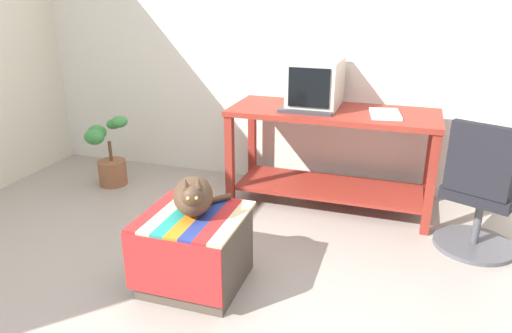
% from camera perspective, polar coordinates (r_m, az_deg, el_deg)
% --- Properties ---
extents(ground_plane, '(14.00, 14.00, 0.00)m').
position_cam_1_polar(ground_plane, '(2.65, -6.85, -17.45)').
color(ground_plane, '#9E9389').
extents(back_wall, '(8.00, 0.10, 2.60)m').
position_cam_1_polar(back_wall, '(4.05, 4.83, 15.89)').
color(back_wall, silver).
rests_on(back_wall, ground_plane).
extents(desk, '(1.56, 0.63, 0.78)m').
position_cam_1_polar(desk, '(3.68, 9.09, 3.03)').
color(desk, maroon).
rests_on(desk, ground_plane).
extents(tv_monitor, '(0.37, 0.53, 0.36)m').
position_cam_1_polar(tv_monitor, '(3.69, 7.26, 9.93)').
color(tv_monitor, '#BCB7A8').
rests_on(tv_monitor, desk).
extents(keyboard, '(0.40, 0.15, 0.02)m').
position_cam_1_polar(keyboard, '(3.51, 6.05, 6.69)').
color(keyboard, '#333338').
rests_on(keyboard, desk).
extents(book, '(0.25, 0.32, 0.02)m').
position_cam_1_polar(book, '(3.53, 15.31, 6.13)').
color(book, white).
rests_on(book, desk).
extents(ottoman_with_blanket, '(0.56, 0.57, 0.44)m').
position_cam_1_polar(ottoman_with_blanket, '(2.78, -7.43, -9.91)').
color(ottoman_with_blanket, '#4C4238').
rests_on(ottoman_with_blanket, ground_plane).
extents(cat, '(0.34, 0.44, 0.26)m').
position_cam_1_polar(cat, '(2.66, -7.55, -3.49)').
color(cat, '#473323').
rests_on(cat, ottoman_with_blanket).
extents(potted_plant, '(0.39, 0.42, 0.63)m').
position_cam_1_polar(potted_plant, '(4.31, -17.36, 1.35)').
color(potted_plant, brown).
rests_on(potted_plant, ground_plane).
extents(office_chair, '(0.55, 0.55, 0.89)m').
position_cam_1_polar(office_chair, '(3.34, 25.38, -3.32)').
color(office_chair, '#4C4C51').
rests_on(office_chair, ground_plane).
extents(pen, '(0.14, 0.04, 0.01)m').
position_cam_1_polar(pen, '(3.60, 15.84, 6.24)').
color(pen, black).
rests_on(pen, desk).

